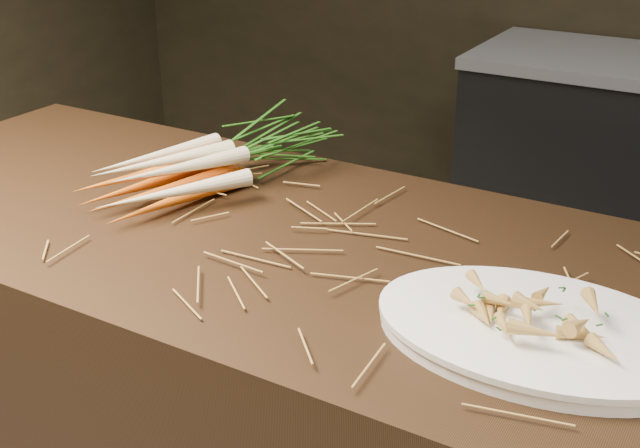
# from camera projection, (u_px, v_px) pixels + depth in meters

# --- Properties ---
(straw_bedding) EXTENTS (1.40, 0.60, 0.02)m
(straw_bedding) POSITION_uv_depth(u_px,v_px,m) (451.00, 272.00, 1.19)
(straw_bedding) COLOR #9F6C2D
(straw_bedding) RESTS_ON main_counter
(root_veg_bunch) EXTENTS (0.32, 0.57, 0.10)m
(root_veg_bunch) POSITION_uv_depth(u_px,v_px,m) (236.00, 156.00, 1.52)
(root_veg_bunch) COLOR #BF420C
(root_veg_bunch) RESTS_ON main_counter
(serving_platter) EXTENTS (0.44, 0.31, 0.02)m
(serving_platter) POSITION_uv_depth(u_px,v_px,m) (537.00, 334.00, 1.03)
(serving_platter) COLOR white
(serving_platter) RESTS_ON main_counter
(roasted_veg_heap) EXTENTS (0.22, 0.16, 0.05)m
(roasted_veg_heap) POSITION_uv_depth(u_px,v_px,m) (540.00, 311.00, 1.02)
(roasted_veg_heap) COLOR olive
(roasted_veg_heap) RESTS_ON serving_platter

